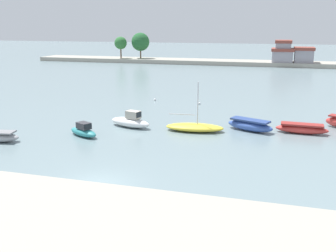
{
  "coord_description": "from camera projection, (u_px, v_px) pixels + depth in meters",
  "views": [
    {
      "loc": [
        10.78,
        -21.19,
        9.93
      ],
      "look_at": [
        1.0,
        12.95,
        0.69
      ],
      "focal_mm": 41.63,
      "sensor_mm": 36.0,
      "label": 1
    }
  ],
  "objects": [
    {
      "name": "moored_boat_5",
      "position": [
        302.0,
        129.0,
        36.7
      ],
      "size": [
        4.84,
        1.53,
        0.93
      ],
      "rotation": [
        0.0,
        0.0,
        -0.03
      ],
      "color": "#C63833",
      "rests_on": "ground"
    },
    {
      "name": "moored_boat_3",
      "position": [
        195.0,
        127.0,
        37.51
      ],
      "size": [
        5.74,
        2.7,
        4.76
      ],
      "rotation": [
        0.0,
        0.0,
        0.09
      ],
      "color": "yellow",
      "rests_on": "ground"
    },
    {
      "name": "ground_plane",
      "position": [
        98.0,
        184.0,
        25.09
      ],
      "size": [
        400.0,
        400.0,
        0.0
      ],
      "primitive_type": "plane",
      "color": "slate"
    },
    {
      "name": "moored_boat_1",
      "position": [
        83.0,
        131.0,
        35.77
      ],
      "size": [
        3.71,
        2.72,
        1.3
      ],
      "rotation": [
        0.0,
        0.0,
        -0.49
      ],
      "color": "teal",
      "rests_on": "ground"
    },
    {
      "name": "mooring_buoy_2",
      "position": [
        199.0,
        103.0,
        50.16
      ],
      "size": [
        0.29,
        0.29,
        0.29
      ],
      "primitive_type": "sphere",
      "color": "white",
      "rests_on": "ground"
    },
    {
      "name": "distant_shoreline",
      "position": [
        248.0,
        58.0,
        99.02
      ],
      "size": [
        110.85,
        8.31,
        7.92
      ],
      "color": "#9E998C",
      "rests_on": "ground"
    },
    {
      "name": "seawall_embankment",
      "position": [
        12.0,
        230.0,
        16.99
      ],
      "size": [
        89.78,
        6.47,
        2.49
      ],
      "primitive_type": "cube",
      "color": "#9E998C",
      "rests_on": "ground"
    },
    {
      "name": "moored_boat_2",
      "position": [
        131.0,
        121.0,
        38.93
      ],
      "size": [
        4.81,
        2.79,
        1.69
      ],
      "rotation": [
        0.0,
        0.0,
        -0.28
      ],
      "color": "white",
      "rests_on": "ground"
    },
    {
      "name": "moored_boat_4",
      "position": [
        250.0,
        125.0,
        37.57
      ],
      "size": [
        4.88,
        3.15,
        1.13
      ],
      "rotation": [
        0.0,
        0.0,
        -0.39
      ],
      "color": "#3856A8",
      "rests_on": "ground"
    },
    {
      "name": "mooring_buoy_1",
      "position": [
        233.0,
        121.0,
        40.91
      ],
      "size": [
        0.32,
        0.32,
        0.32
      ],
      "primitive_type": "sphere",
      "color": "yellow",
      "rests_on": "ground"
    },
    {
      "name": "mooring_buoy_4",
      "position": [
        155.0,
        100.0,
        52.57
      ],
      "size": [
        0.3,
        0.3,
        0.3
      ],
      "primitive_type": "sphere",
      "color": "white",
      "rests_on": "ground"
    }
  ]
}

